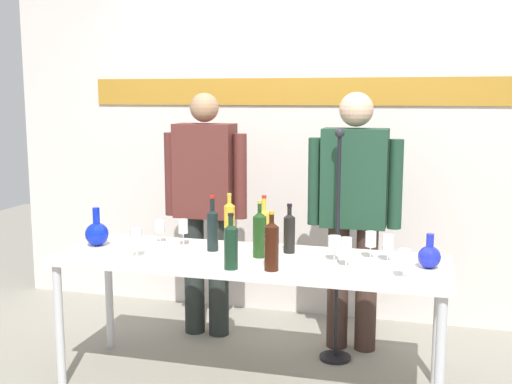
# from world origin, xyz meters

# --- Properties ---
(back_wall) EXTENTS (4.60, 0.11, 3.00)m
(back_wall) POSITION_xyz_m (0.00, 1.34, 1.50)
(back_wall) COLOR silver
(back_wall) RESTS_ON ground
(display_table) EXTENTS (2.21, 0.69, 0.77)m
(display_table) POSITION_xyz_m (0.00, 0.00, 0.71)
(display_table) COLOR silver
(display_table) RESTS_ON ground
(decanter_blue_left) EXTENTS (0.14, 0.14, 0.23)m
(decanter_blue_left) POSITION_xyz_m (-0.96, 0.02, 0.84)
(decanter_blue_left) COLOR #0D23BB
(decanter_blue_left) RESTS_ON display_table
(decanter_blue_right) EXTENTS (0.12, 0.12, 0.19)m
(decanter_blue_right) POSITION_xyz_m (0.98, 0.02, 0.83)
(decanter_blue_right) COLOR #1D28BD
(decanter_blue_right) RESTS_ON display_table
(presenter_left) EXTENTS (0.59, 0.22, 1.68)m
(presenter_left) POSITION_xyz_m (-0.51, 0.70, 0.96)
(presenter_left) COLOR #222825
(presenter_left) RESTS_ON ground
(presenter_right) EXTENTS (0.60, 0.22, 1.69)m
(presenter_right) POSITION_xyz_m (0.51, 0.70, 0.97)
(presenter_right) COLOR #3D2A23
(presenter_right) RESTS_ON ground
(wine_bottle_0) EXTENTS (0.07, 0.07, 0.31)m
(wine_bottle_0) POSITION_xyz_m (0.19, -0.24, 0.90)
(wine_bottle_0) COLOR #321409
(wine_bottle_0) RESTS_ON display_table
(wine_bottle_1) EXTENTS (0.07, 0.07, 0.29)m
(wine_bottle_1) POSITION_xyz_m (0.20, 0.15, 0.89)
(wine_bottle_1) COLOR black
(wine_bottle_1) RESTS_ON display_table
(wine_bottle_2) EXTENTS (0.07, 0.07, 0.30)m
(wine_bottle_2) POSITION_xyz_m (-0.02, -0.27, 0.90)
(wine_bottle_2) COLOR #132F1E
(wine_bottle_2) RESTS_ON display_table
(wine_bottle_3) EXTENTS (0.08, 0.08, 0.32)m
(wine_bottle_3) POSITION_xyz_m (0.06, 0.01, 0.90)
(wine_bottle_3) COLOR #1A3D15
(wine_bottle_3) RESTS_ON display_table
(wine_bottle_4) EXTENTS (0.07, 0.07, 0.34)m
(wine_bottle_4) POSITION_xyz_m (0.06, 0.10, 0.91)
(wine_bottle_4) COLOR gold
(wine_bottle_4) RESTS_ON display_table
(wine_bottle_5) EXTENTS (0.07, 0.07, 0.32)m
(wine_bottle_5) POSITION_xyz_m (-0.20, 0.26, 0.91)
(wine_bottle_5) COLOR gold
(wine_bottle_5) RESTS_ON display_table
(wine_bottle_6) EXTENTS (0.07, 0.07, 0.33)m
(wine_bottle_6) POSITION_xyz_m (-0.24, 0.08, 0.90)
(wine_bottle_6) COLOR black
(wine_bottle_6) RESTS_ON display_table
(wine_glass_left_0) EXTENTS (0.06, 0.06, 0.14)m
(wine_glass_left_0) POSITION_xyz_m (-0.62, 0.19, 0.87)
(wine_glass_left_0) COLOR white
(wine_glass_left_0) RESTS_ON display_table
(wine_glass_left_1) EXTENTS (0.07, 0.07, 0.16)m
(wine_glass_left_1) POSITION_xyz_m (-0.61, -0.18, 0.88)
(wine_glass_left_1) COLOR white
(wine_glass_left_1) RESTS_ON display_table
(wine_glass_left_2) EXTENTS (0.06, 0.06, 0.16)m
(wine_glass_left_2) POSITION_xyz_m (-0.45, 0.15, 0.88)
(wine_glass_left_2) COLOR white
(wine_glass_left_2) RESTS_ON display_table
(wine_glass_right_0) EXTENTS (0.06, 0.06, 0.15)m
(wine_glass_right_0) POSITION_xyz_m (0.76, 0.10, 0.87)
(wine_glass_right_0) COLOR white
(wine_glass_right_0) RESTS_ON display_table
(wine_glass_right_1) EXTENTS (0.07, 0.07, 0.14)m
(wine_glass_right_1) POSITION_xyz_m (0.48, 0.03, 0.87)
(wine_glass_right_1) COLOR white
(wine_glass_right_1) RESTS_ON display_table
(wine_glass_right_2) EXTENTS (0.06, 0.06, 0.15)m
(wine_glass_right_2) POSITION_xyz_m (0.66, 0.14, 0.87)
(wine_glass_right_2) COLOR white
(wine_glass_right_2) RESTS_ON display_table
(wine_glass_right_3) EXTENTS (0.06, 0.06, 0.15)m
(wine_glass_right_3) POSITION_xyz_m (0.86, -0.21, 0.87)
(wine_glass_right_3) COLOR white
(wine_glass_right_3) RESTS_ON display_table
(wine_glass_right_4) EXTENTS (0.06, 0.06, 0.16)m
(wine_glass_right_4) POSITION_xyz_m (0.55, -0.08, 0.88)
(wine_glass_right_4) COLOR white
(wine_glass_right_4) RESTS_ON display_table
(microphone_stand) EXTENTS (0.20, 0.20, 1.47)m
(microphone_stand) POSITION_xyz_m (0.43, 0.49, 0.49)
(microphone_stand) COLOR black
(microphone_stand) RESTS_ON ground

